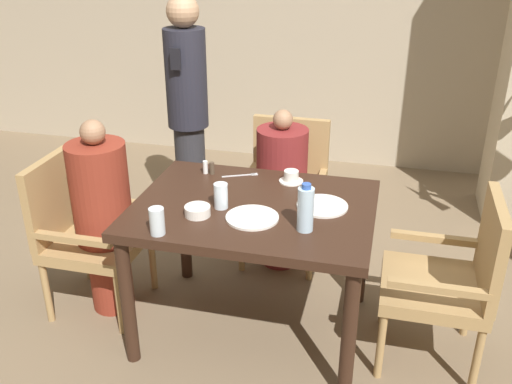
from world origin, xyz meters
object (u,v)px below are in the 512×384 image
at_px(bowl_small, 197,211).
at_px(water_bottle, 306,209).
at_px(diner_in_left_chair, 104,217).
at_px(glass_tall_near, 221,196).
at_px(standing_host, 188,110).
at_px(glass_tall_mid, 157,221).
at_px(diner_in_far_chair, 281,188).
at_px(teacup_with_saucer, 291,177).
at_px(plate_main_left, 322,206).
at_px(plate_main_right, 252,217).
at_px(chair_left_side, 83,228).
at_px(chair_far_side, 286,185).
at_px(chair_right_side, 452,276).

distance_m(bowl_small, water_bottle, 0.54).
height_order(diner_in_left_chair, water_bottle, diner_in_left_chair).
distance_m(bowl_small, glass_tall_near, 0.15).
height_order(standing_host, water_bottle, standing_host).
bearing_deg(diner_in_left_chair, glass_tall_mid, -38.11).
height_order(diner_in_far_chair, teacup_with_saucer, diner_in_far_chair).
height_order(plate_main_left, teacup_with_saucer, teacup_with_saucer).
relative_size(plate_main_right, glass_tall_near, 1.99).
xyz_separation_m(glass_tall_near, glass_tall_mid, (-0.20, -0.33, 0.00)).
bearing_deg(chair_left_side, diner_in_left_chair, 0.00).
height_order(chair_far_side, glass_tall_mid, chair_far_side).
height_order(diner_in_far_chair, glass_tall_mid, diner_in_far_chair).
xyz_separation_m(chair_right_side, glass_tall_mid, (-1.36, -0.40, 0.34)).
xyz_separation_m(standing_host, plate_main_right, (0.78, -1.23, -0.12)).
relative_size(chair_far_side, standing_host, 0.55).
height_order(chair_far_side, bowl_small, chair_far_side).
bearing_deg(glass_tall_mid, glass_tall_near, 58.11).
height_order(diner_in_far_chair, water_bottle, diner_in_far_chair).
bearing_deg(diner_in_left_chair, bowl_small, -16.11).
distance_m(diner_in_left_chair, teacup_with_saucer, 1.07).
relative_size(standing_host, teacup_with_saucer, 12.49).
bearing_deg(diner_in_far_chair, bowl_small, -104.90).
distance_m(standing_host, plate_main_left, 1.50).
relative_size(chair_far_side, bowl_small, 7.20).
xyz_separation_m(diner_in_left_chair, glass_tall_mid, (0.51, -0.40, 0.25)).
bearing_deg(plate_main_right, glass_tall_mid, -147.07).
relative_size(standing_host, plate_main_left, 6.43).
bearing_deg(bowl_small, water_bottle, -1.77).
bearing_deg(diner_in_far_chair, glass_tall_near, -100.91).
xyz_separation_m(diner_in_far_chair, plate_main_right, (0.03, -0.87, 0.24)).
bearing_deg(teacup_with_saucer, plate_main_right, -102.05).
xyz_separation_m(chair_far_side, standing_host, (-0.75, 0.22, 0.39)).
xyz_separation_m(chair_left_side, plate_main_right, (1.04, -0.15, 0.28)).
height_order(chair_left_side, bowl_small, chair_left_side).
xyz_separation_m(chair_right_side, bowl_small, (-1.25, -0.18, 0.30)).
bearing_deg(glass_tall_near, water_bottle, -15.73).
relative_size(plate_main_left, plate_main_right, 1.00).
relative_size(diner_in_left_chair, teacup_with_saucer, 8.67).
relative_size(chair_right_side, water_bottle, 3.89).
bearing_deg(chair_right_side, bowl_small, -171.74).
height_order(diner_in_left_chair, chair_far_side, diner_in_left_chair).
height_order(plate_main_right, water_bottle, water_bottle).
xyz_separation_m(chair_far_side, water_bottle, (0.30, -1.06, 0.38)).
bearing_deg(chair_right_side, standing_host, 148.31).
distance_m(chair_right_side, standing_host, 2.10).
relative_size(chair_far_side, glass_tall_mid, 7.06).
relative_size(chair_far_side, diner_in_far_chair, 0.87).
bearing_deg(chair_far_side, water_bottle, -74.34).
height_order(plate_main_right, glass_tall_mid, glass_tall_mid).
xyz_separation_m(bowl_small, water_bottle, (0.53, -0.02, 0.09)).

